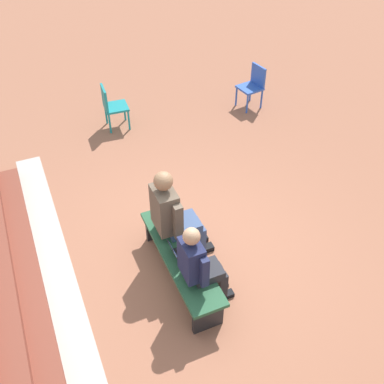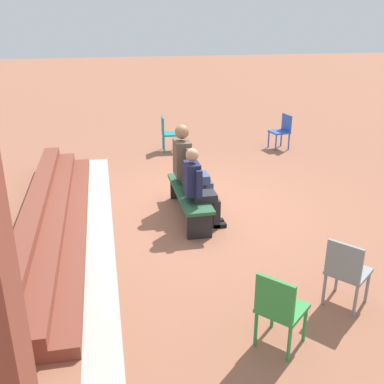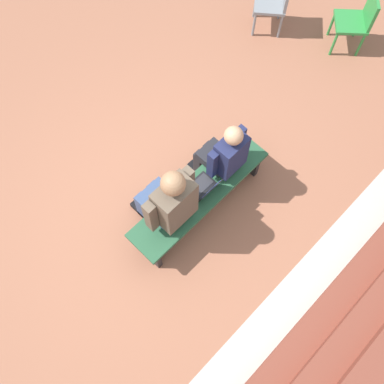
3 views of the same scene
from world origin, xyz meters
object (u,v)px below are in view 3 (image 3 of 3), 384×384
person_adult (167,201)px  plastic_chair_by_pillar (276,0)px  person_student (223,154)px  plastic_chair_mid_courtyard (358,19)px  laptop (204,188)px  bench (199,196)px

person_adult → plastic_chair_by_pillar: size_ratio=1.72×
person_student → plastic_chair_mid_courtyard: bearing=-176.3°
person_student → laptop: (0.37, 0.08, -0.19)m
plastic_chair_mid_courtyard → laptop: bearing=4.7°
person_adult → laptop: (-0.45, 0.09, -0.26)m
bench → person_student: size_ratio=1.41×
person_adult → plastic_chair_by_pillar: person_adult is taller
laptop → person_adult: bearing=-10.8°
plastic_chair_mid_courtyard → plastic_chair_by_pillar: size_ratio=1.00×
bench → laptop: (-0.05, 0.01, 0.15)m
person_student → person_adult: size_ratio=0.88×
bench → person_adult: (0.39, -0.07, 0.40)m
person_student → person_adult: person_adult is taller
person_adult → plastic_chair_by_pillar: 3.37m
bench → person_adult: 0.57m
plastic_chair_mid_courtyard → bench: bearing=4.4°
laptop → plastic_chair_by_pillar: (-2.70, -1.24, -0.02)m
person_adult → laptop: 0.52m
person_adult → bench: bearing=169.5°
person_student → plastic_chair_by_pillar: bearing=-153.4°
person_student → bench: bearing=8.6°
bench → plastic_chair_by_pillar: (-2.75, -1.23, 0.13)m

